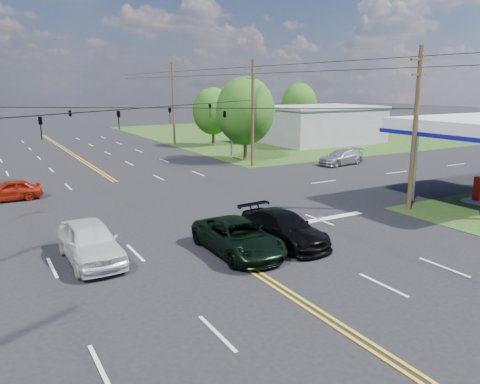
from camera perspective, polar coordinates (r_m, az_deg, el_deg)
ground at (r=29.90m, az=-10.88°, el=-1.51°), size 280.00×280.00×0.00m
grass_ne at (r=74.50m, az=6.81°, el=7.20°), size 46.00×48.00×0.03m
stop_bar at (r=25.23m, az=6.11°, el=-4.06°), size 10.00×0.50×0.02m
retail_ne at (r=61.82m, az=9.78°, el=7.99°), size 14.00×10.00×4.40m
pole_se at (r=29.03m, az=20.56°, el=7.33°), size 1.60×0.28×9.50m
pole_ne at (r=42.80m, az=1.56°, el=9.69°), size 1.60×0.28×9.50m
pole_right_far at (r=59.81m, az=-8.14°, el=10.74°), size 1.60×0.28×10.00m
span_wire_signals at (r=29.02m, az=-11.39°, el=10.03°), size 26.00×18.00×1.13m
power_lines at (r=27.13m, az=-10.23°, el=15.40°), size 26.04×100.00×0.64m
tree_right_a at (r=45.88m, az=0.66°, el=9.85°), size 5.70×5.70×8.18m
tree_right_b at (r=57.64m, az=-3.33°, el=9.82°), size 4.94×4.94×7.09m
tree_far_r at (r=71.99m, az=7.22°, el=10.62°), size 5.32×5.32×7.63m
pickup_dkgreen at (r=20.83m, az=-0.22°, el=-5.53°), size 2.51×5.38×1.49m
suv_black at (r=22.16m, az=5.34°, el=-4.40°), size 2.50×5.37×1.52m
pickup_white at (r=20.87m, az=-17.79°, el=-5.77°), size 2.16×5.15×1.74m
sedan_red at (r=33.68m, az=-26.30°, el=0.16°), size 3.98×1.68×1.34m
sedan_far at (r=45.02m, az=12.25°, el=4.18°), size 5.12×2.56×1.43m
polesign_ne at (r=48.55m, az=-1.06°, el=10.79°), size 2.00×0.38×7.23m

